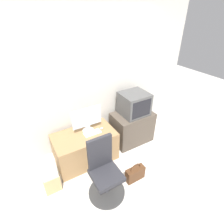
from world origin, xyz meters
The scene contains 12 objects.
ground_plane centered at (0.00, 0.00, 0.00)m, with size 12.00×12.00×0.00m, color beige.
wall_back centered at (0.00, 1.32, 1.30)m, with size 4.40×0.05×2.60m.
desk centered at (-0.26, 0.94, 0.28)m, with size 1.06×0.62×0.57m.
side_stand centered at (0.78, 0.96, 0.32)m, with size 0.79×0.52×0.65m.
main_monitor centered at (-0.16, 1.00, 0.80)m, with size 0.53×0.20×0.46m.
keyboard centered at (-0.12, 0.90, 0.57)m, with size 0.30×0.13×0.01m.
mouse centered at (0.07, 0.92, 0.58)m, with size 0.06×0.04×0.04m.
crt_tv centered at (0.80, 0.97, 0.86)m, with size 0.50×0.47×0.43m.
office_chair centered at (-0.27, 0.18, 0.37)m, with size 0.55×0.55×0.95m.
cardboard_box_lower centered at (-0.96, 0.60, 0.15)m, with size 0.24×0.17×0.30m.
cardboard_box_upper centered at (-0.96, 0.60, 0.47)m, with size 0.22×0.16×0.34m.
handbag centered at (0.25, 0.11, 0.12)m, with size 0.32×0.12×0.34m.
Camera 1 is at (-1.04, -1.34, 2.44)m, focal length 28.00 mm.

